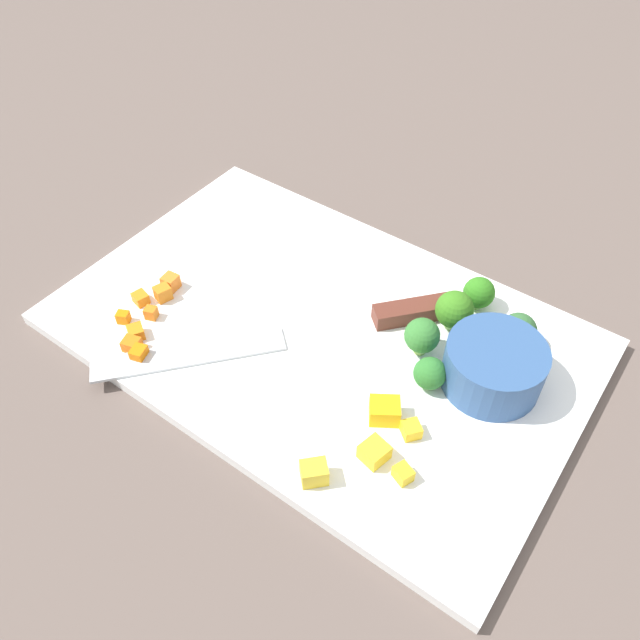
{
  "coord_description": "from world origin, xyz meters",
  "views": [
    {
      "loc": [
        0.23,
        -0.32,
        0.45
      ],
      "look_at": [
        0.0,
        0.0,
        0.02
      ],
      "focal_mm": 35.78,
      "sensor_mm": 36.0,
      "label": 1
    }
  ],
  "objects": [
    {
      "name": "ground_plane",
      "position": [
        0.0,
        0.0,
        0.0
      ],
      "size": [
        4.0,
        4.0,
        0.0
      ],
      "primitive_type": "plane",
      "color": "#61534C"
    },
    {
      "name": "cutting_board",
      "position": [
        0.0,
        0.0,
        0.01
      ],
      "size": [
        0.48,
        0.31,
        0.01
      ],
      "primitive_type": "cube",
      "color": "white",
      "rests_on": "ground_plane"
    },
    {
      "name": "prep_bowl",
      "position": [
        0.15,
        0.03,
        0.03
      ],
      "size": [
        0.08,
        0.08,
        0.04
      ],
      "primitive_type": "cylinder",
      "color": "#32558B",
      "rests_on": "cutting_board"
    },
    {
      "name": "chef_knife",
      "position": [
        0.01,
        0.01,
        0.02
      ],
      "size": [
        0.24,
        0.27,
        0.02
      ],
      "rotation": [
        0.0,
        0.0,
        3.99
      ],
      "color": "silver",
      "rests_on": "cutting_board"
    },
    {
      "name": "carrot_dice_0",
      "position": [
        -0.12,
        -0.12,
        0.02
      ],
      "size": [
        0.02,
        0.02,
        0.01
      ],
      "primitive_type": "cube",
      "rotation": [
        0.0,
        0.0,
        1.87
      ],
      "color": "orange",
      "rests_on": "cutting_board"
    },
    {
      "name": "carrot_dice_1",
      "position": [
        -0.16,
        -0.07,
        0.02
      ],
      "size": [
        0.02,
        0.02,
        0.01
      ],
      "primitive_type": "cube",
      "rotation": [
        0.0,
        0.0,
        1.33
      ],
      "color": "orange",
      "rests_on": "cutting_board"
    },
    {
      "name": "carrot_dice_2",
      "position": [
        -0.15,
        -0.1,
        0.02
      ],
      "size": [
        0.01,
        0.01,
        0.01
      ],
      "primitive_type": "cube",
      "rotation": [
        0.0,
        0.0,
        0.46
      ],
      "color": "orange",
      "rests_on": "cutting_board"
    },
    {
      "name": "carrot_dice_3",
      "position": [
        -0.14,
        -0.06,
        0.02
      ],
      "size": [
        0.02,
        0.02,
        0.01
      ],
      "primitive_type": "cube",
      "rotation": [
        0.0,
        0.0,
        1.26
      ],
      "color": "orange",
      "rests_on": "cutting_board"
    },
    {
      "name": "carrot_dice_4",
      "position": [
        -0.13,
        -0.11,
        0.02
      ],
      "size": [
        0.02,
        0.02,
        0.01
      ],
      "primitive_type": "cube",
      "rotation": [
        0.0,
        0.0,
        1.04
      ],
      "color": "orange",
      "rests_on": "cutting_board"
    },
    {
      "name": "carrot_dice_5",
      "position": [
        -0.14,
        -0.08,
        0.02
      ],
      "size": [
        0.01,
        0.01,
        0.01
      ],
      "primitive_type": "cube",
      "rotation": [
        0.0,
        0.0,
        0.38
      ],
      "color": "orange",
      "rests_on": "cutting_board"
    },
    {
      "name": "carrot_dice_6",
      "position": [
        -0.11,
        -0.12,
        0.02
      ],
      "size": [
        0.02,
        0.02,
        0.01
      ],
      "primitive_type": "cube",
      "rotation": [
        0.0,
        0.0,
        0.3
      ],
      "color": "orange",
      "rests_on": "cutting_board"
    },
    {
      "name": "carrot_dice_7",
      "position": [
        -0.15,
        -0.04,
        0.02
      ],
      "size": [
        0.02,
        0.02,
        0.01
      ],
      "primitive_type": "cube",
      "rotation": [
        0.0,
        0.0,
        0.11
      ],
      "color": "orange",
      "rests_on": "cutting_board"
    },
    {
      "name": "pepper_dice_0",
      "position": [
        0.13,
        -0.05,
        0.02
      ],
      "size": [
        0.02,
        0.02,
        0.01
      ],
      "primitive_type": "cube",
      "rotation": [
        0.0,
        0.0,
        0.89
      ],
      "color": "yellow",
      "rests_on": "cutting_board"
    },
    {
      "name": "pepper_dice_1",
      "position": [
        0.1,
        -0.05,
        0.02
      ],
      "size": [
        0.03,
        0.03,
        0.02
      ],
      "primitive_type": "cube",
      "rotation": [
        0.0,
        0.0,
        2.15
      ],
      "color": "yellow",
      "rests_on": "cutting_board"
    },
    {
      "name": "pepper_dice_2",
      "position": [
        0.09,
        -0.13,
        0.02
      ],
      "size": [
        0.03,
        0.03,
        0.02
      ],
      "primitive_type": "cube",
      "rotation": [
        0.0,
        0.0,
        0.8
      ],
      "color": "yellow",
      "rests_on": "cutting_board"
    },
    {
      "name": "pepper_dice_3",
      "position": [
        0.14,
        -0.09,
        0.02
      ],
      "size": [
        0.02,
        0.02,
        0.01
      ],
      "primitive_type": "cube",
      "rotation": [
        0.0,
        0.0,
        2.76
      ],
      "color": "yellow",
      "rests_on": "cutting_board"
    },
    {
      "name": "pepper_dice_4",
      "position": [
        0.11,
        -0.09,
        0.02
      ],
      "size": [
        0.02,
        0.02,
        0.01
      ],
      "primitive_type": "cube",
      "rotation": [
        0.0,
        0.0,
        2.92
      ],
      "color": "yellow",
      "rests_on": "cutting_board"
    },
    {
      "name": "broccoli_floret_0",
      "position": [
        0.15,
        0.09,
        0.03
      ],
      "size": [
        0.03,
        0.03,
        0.03
      ],
      "color": "#84C155",
      "rests_on": "cutting_board"
    },
    {
      "name": "broccoli_floret_1",
      "position": [
        0.1,
        0.11,
        0.03
      ],
      "size": [
        0.03,
        0.03,
        0.03
      ],
      "color": "#89BF5A",
      "rests_on": "cutting_board"
    },
    {
      "name": "broccoli_floret_2",
      "position": [
        0.11,
        0.0,
        0.03
      ],
      "size": [
        0.03,
        0.03,
        0.03
      ],
      "color": "#86B362",
      "rests_on": "cutting_board"
    },
    {
      "name": "broccoli_floret_3",
      "position": [
        0.1,
        0.07,
        0.03
      ],
      "size": [
        0.03,
        0.03,
        0.04
      ],
      "color": "#87B862",
      "rests_on": "cutting_board"
    },
    {
      "name": "broccoli_floret_4",
      "position": [
        0.09,
        0.03,
        0.03
      ],
      "size": [
        0.03,
        0.03,
        0.04
      ],
      "color": "#90B756",
      "rests_on": "cutting_board"
    }
  ]
}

